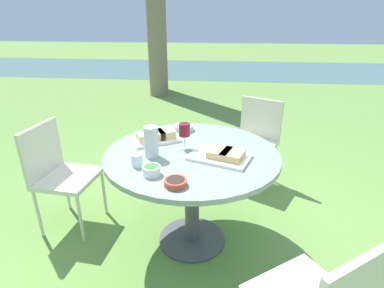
{
  "coord_description": "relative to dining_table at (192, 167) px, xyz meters",
  "views": [
    {
      "loc": [
        0.21,
        -1.91,
        1.65
      ],
      "look_at": [
        0.0,
        0.0,
        0.84
      ],
      "focal_mm": 28.0,
      "sensor_mm": 36.0,
      "label": 1
    }
  ],
  "objects": [
    {
      "name": "ground_plane",
      "position": [
        0.0,
        0.0,
        -0.65
      ],
      "size": [
        40.0,
        40.0,
        0.0
      ],
      "primitive_type": "plane",
      "color": "#668E42"
    },
    {
      "name": "river_strip",
      "position": [
        0.0,
        8.62,
        -0.65
      ],
      "size": [
        40.0,
        4.25,
        0.01
      ],
      "color": "#4C706B",
      "rests_on": "ground_plane"
    },
    {
      "name": "dining_table",
      "position": [
        0.0,
        0.0,
        0.0
      ],
      "size": [
        1.23,
        1.23,
        0.78
      ],
      "color": "#4C4C51",
      "rests_on": "ground_plane"
    },
    {
      "name": "chair_near_left",
      "position": [
        0.55,
        1.03,
        -0.13
      ],
      "size": [
        0.59,
        0.58,
        0.89
      ],
      "color": "beige",
      "rests_on": "ground_plane"
    },
    {
      "name": "chair_near_right",
      "position": [
        -1.1,
        0.1,
        -0.13
      ],
      "size": [
        0.46,
        0.48,
        0.89
      ],
      "color": "beige",
      "rests_on": "ground_plane"
    },
    {
      "name": "water_pitcher",
      "position": [
        -0.26,
        -0.11,
        0.23
      ],
      "size": [
        0.1,
        0.1,
        0.21
      ],
      "color": "silver",
      "rests_on": "dining_table"
    },
    {
      "name": "wine_glass",
      "position": [
        -0.06,
        0.05,
        0.26
      ],
      "size": [
        0.08,
        0.08,
        0.19
      ],
      "color": "silver",
      "rests_on": "dining_table"
    },
    {
      "name": "platter_bread_main",
      "position": [
        0.22,
        -0.09,
        0.15
      ],
      "size": [
        0.45,
        0.36,
        0.07
      ],
      "color": "white",
      "rests_on": "dining_table"
    },
    {
      "name": "platter_charcuterie",
      "position": [
        -0.29,
        0.16,
        0.16
      ],
      "size": [
        0.4,
        0.35,
        0.08
      ],
      "color": "white",
      "rests_on": "dining_table"
    },
    {
      "name": "bowl_fries",
      "position": [
        -0.11,
        0.42,
        0.15
      ],
      "size": [
        0.16,
        0.16,
        0.05
      ],
      "color": "silver",
      "rests_on": "dining_table"
    },
    {
      "name": "bowl_salad",
      "position": [
        -0.2,
        -0.36,
        0.16
      ],
      "size": [
        0.11,
        0.11,
        0.06
      ],
      "color": "white",
      "rests_on": "dining_table"
    },
    {
      "name": "bowl_olives",
      "position": [
        -0.04,
        -0.47,
        0.14
      ],
      "size": [
        0.13,
        0.13,
        0.04
      ],
      "color": "#B74733",
      "rests_on": "dining_table"
    },
    {
      "name": "cup_water_near",
      "position": [
        -0.32,
        -0.25,
        0.16
      ],
      "size": [
        0.07,
        0.07,
        0.08
      ],
      "color": "silver",
      "rests_on": "dining_table"
    },
    {
      "name": "handbag",
      "position": [
        -0.38,
        1.13,
        -0.53
      ],
      "size": [
        0.3,
        0.14,
        0.37
      ],
      "color": "#232328",
      "rests_on": "ground_plane"
    }
  ]
}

